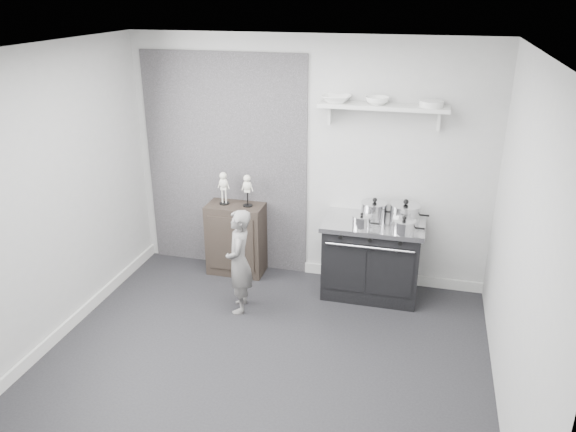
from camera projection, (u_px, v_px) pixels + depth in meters
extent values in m
plane|color=black|center=(262.00, 361.00, 5.05)|extent=(4.00, 4.00, 0.00)
cube|color=#AEAEAC|center=(307.00, 162.00, 6.16)|extent=(4.00, 0.02, 2.70)
cube|color=#AEAEAC|center=(158.00, 354.00, 2.93)|extent=(4.00, 0.02, 2.70)
cube|color=#AEAEAC|center=(45.00, 202.00, 5.00)|extent=(0.02, 3.60, 2.70)
cube|color=#AEAEAC|center=(522.00, 250.00, 4.08)|extent=(0.02, 3.60, 2.70)
cube|color=silver|center=(255.00, 51.00, 4.03)|extent=(4.00, 3.60, 0.02)
cube|color=black|center=(226.00, 165.00, 6.40)|extent=(1.90, 0.02, 2.50)
cube|color=silver|center=(391.00, 277.00, 6.40)|extent=(2.00, 0.03, 0.12)
cube|color=silver|center=(68.00, 326.00, 5.48)|extent=(0.03, 3.60, 0.12)
cube|color=silver|center=(383.00, 107.00, 5.60)|extent=(1.30, 0.26, 0.04)
cube|color=silver|center=(330.00, 114.00, 5.84)|extent=(0.03, 0.12, 0.20)
cube|color=silver|center=(439.00, 120.00, 5.58)|extent=(0.03, 0.12, 0.20)
cube|color=black|center=(372.00, 260.00, 6.05)|extent=(1.00, 0.60, 0.80)
cube|color=silver|center=(374.00, 224.00, 5.89)|extent=(1.06, 0.64, 0.05)
cube|color=black|center=(345.00, 268.00, 5.82)|extent=(0.42, 0.02, 0.52)
cube|color=black|center=(392.00, 274.00, 5.71)|extent=(0.42, 0.02, 0.52)
cylinder|color=silver|center=(369.00, 248.00, 5.64)|extent=(0.90, 0.02, 0.02)
cylinder|color=black|center=(341.00, 237.00, 5.69)|extent=(0.04, 0.03, 0.04)
cylinder|color=black|center=(370.00, 240.00, 5.62)|extent=(0.04, 0.03, 0.04)
cylinder|color=black|center=(400.00, 243.00, 5.55)|extent=(0.04, 0.03, 0.04)
cube|color=black|center=(237.00, 238.00, 6.52)|extent=(0.65, 0.38, 0.84)
imported|color=slate|center=(239.00, 261.00, 5.67)|extent=(0.35, 0.45, 1.11)
cylinder|color=silver|center=(374.00, 211.00, 5.95)|extent=(0.27, 0.27, 0.16)
cylinder|color=silver|center=(375.00, 203.00, 5.92)|extent=(0.28, 0.28, 0.02)
sphere|color=black|center=(375.00, 200.00, 5.91)|extent=(0.05, 0.05, 0.05)
cylinder|color=black|center=(391.00, 212.00, 5.91)|extent=(0.10, 0.02, 0.02)
cylinder|color=silver|center=(405.00, 214.00, 5.85)|extent=(0.31, 0.31, 0.18)
cylinder|color=silver|center=(406.00, 205.00, 5.81)|extent=(0.32, 0.32, 0.02)
sphere|color=black|center=(406.00, 202.00, 5.80)|extent=(0.06, 0.06, 0.06)
cylinder|color=black|center=(424.00, 215.00, 5.80)|extent=(0.10, 0.02, 0.02)
cylinder|color=silver|center=(404.00, 227.00, 5.60)|extent=(0.24, 0.24, 0.12)
cylinder|color=silver|center=(404.00, 221.00, 5.58)|extent=(0.24, 0.24, 0.01)
sphere|color=black|center=(404.00, 218.00, 5.56)|extent=(0.04, 0.04, 0.04)
cylinder|color=black|center=(420.00, 228.00, 5.56)|extent=(0.10, 0.02, 0.02)
cylinder|color=silver|center=(362.00, 222.00, 5.71)|extent=(0.19, 0.19, 0.12)
cylinder|color=silver|center=(362.00, 216.00, 5.69)|extent=(0.19, 0.19, 0.01)
sphere|color=black|center=(362.00, 214.00, 5.68)|extent=(0.03, 0.03, 0.03)
cylinder|color=black|center=(375.00, 224.00, 5.68)|extent=(0.10, 0.02, 0.02)
imported|color=white|center=(336.00, 99.00, 5.69)|extent=(0.30, 0.30, 0.07)
imported|color=white|center=(377.00, 101.00, 5.60)|extent=(0.24, 0.24, 0.07)
cylinder|color=silver|center=(431.00, 104.00, 5.48)|extent=(0.24, 0.24, 0.06)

